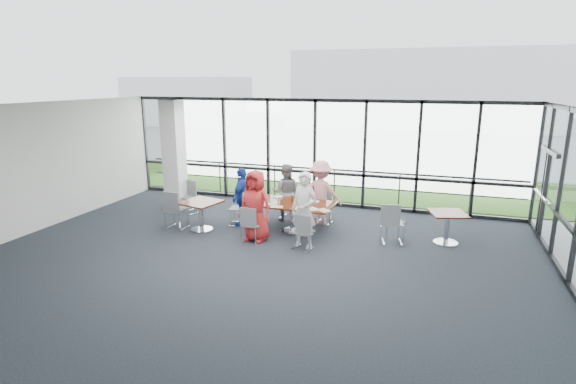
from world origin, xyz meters
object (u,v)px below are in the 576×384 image
(structural_column, at_px, (174,157))
(chair_main_end, at_px, (239,208))
(chair_main_nr, at_px, (303,232))
(main_table, at_px, (292,207))
(chair_spare_r, at_px, (393,223))
(side_table_left, at_px, (201,206))
(side_table_right, at_px, (448,218))
(diner_near_left, at_px, (256,206))
(chair_main_fl, at_px, (289,202))
(diner_far_left, at_px, (286,192))
(diner_near_right, at_px, (304,210))
(chair_spare_la, at_px, (176,210))
(diner_far_right, at_px, (321,193))
(chair_main_fr, at_px, (324,208))
(chair_main_nl, at_px, (252,224))
(chair_spare_lb, at_px, (191,198))
(diner_end, at_px, (243,197))

(structural_column, distance_m, chair_main_end, 2.62)
(structural_column, relative_size, chair_main_nr, 3.79)
(main_table, height_order, chair_spare_r, chair_spare_r)
(side_table_left, xyz_separation_m, side_table_right, (5.91, 0.96, -0.02))
(diner_near_left, xyz_separation_m, chair_main_fl, (0.18, 1.97, -0.40))
(diner_near_left, height_order, diner_far_left, diner_near_left)
(side_table_right, bearing_deg, main_table, -174.62)
(diner_near_right, height_order, chair_main_nr, diner_near_right)
(main_table, xyz_separation_m, chair_spare_la, (-2.88, -0.72, -0.14))
(side_table_left, bearing_deg, chair_main_fl, 43.73)
(main_table, relative_size, diner_near_right, 1.23)
(diner_far_right, height_order, chair_main_fr, diner_far_right)
(structural_column, distance_m, diner_near_right, 4.69)
(side_table_right, xyz_separation_m, chair_main_nl, (-4.36, -1.31, -0.20))
(chair_main_nr, height_order, chair_main_fl, chair_main_fl)
(diner_far_right, distance_m, chair_main_nl, 2.20)
(diner_near_left, distance_m, chair_spare_lb, 3.09)
(diner_near_left, bearing_deg, diner_far_left, 94.80)
(diner_near_right, distance_m, chair_main_nr, 0.49)
(diner_far_right, xyz_separation_m, chair_main_fl, (-0.96, 0.28, -0.40))
(chair_main_fl, bearing_deg, diner_near_left, 93.52)
(diner_near_left, relative_size, chair_spare_lb, 1.91)
(chair_main_fr, bearing_deg, chair_main_fl, -0.95)
(diner_end, height_order, chair_spare_r, diner_end)
(diner_far_right, bearing_deg, chair_main_fl, -18.83)
(diner_near_left, bearing_deg, side_table_right, 25.73)
(side_table_left, distance_m, diner_end, 1.12)
(chair_main_nl, distance_m, chair_spare_lb, 3.06)
(structural_column, relative_size, chair_spare_r, 3.37)
(diner_near_right, xyz_separation_m, chair_spare_lb, (-3.85, 1.57, -0.43))
(structural_column, distance_m, main_table, 3.94)
(diner_near_left, distance_m, diner_end, 1.24)
(chair_main_fr, bearing_deg, main_table, 65.10)
(main_table, relative_size, chair_main_nl, 2.56)
(side_table_left, relative_size, diner_near_left, 0.63)
(diner_near_right, relative_size, chair_spare_r, 1.84)
(chair_main_fr, bearing_deg, chair_spare_lb, 11.79)
(side_table_left, bearing_deg, chair_spare_la, -170.38)
(chair_main_fl, xyz_separation_m, chair_spare_la, (-2.45, -1.82, 0.04))
(diner_far_right, distance_m, chair_main_nr, 1.98)
(main_table, height_order, chair_spare_la, chair_spare_la)
(diner_end, relative_size, chair_main_fl, 1.70)
(chair_main_nl, relative_size, chair_main_nr, 0.99)
(side_table_right, relative_size, chair_spare_r, 1.03)
(chair_main_fr, relative_size, chair_spare_r, 0.87)
(diner_near_right, distance_m, chair_main_fl, 2.30)
(side_table_right, height_order, diner_end, diner_end)
(side_table_left, relative_size, chair_spare_la, 1.07)
(side_table_right, bearing_deg, diner_far_right, 171.38)
(chair_spare_lb, bearing_deg, chair_spare_la, 128.02)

